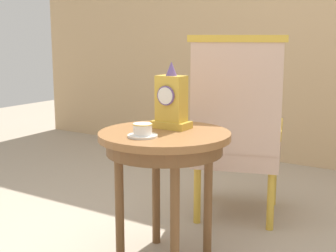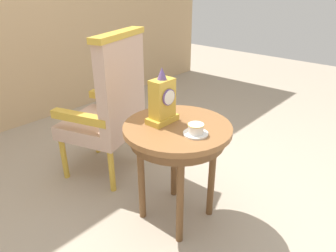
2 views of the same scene
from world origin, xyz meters
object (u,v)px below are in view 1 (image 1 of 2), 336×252
side_table (165,149)px  teacup_left (143,131)px  mantel_clock (171,102)px  armchair (237,127)px

side_table → teacup_left: 0.19m
mantel_clock → armchair: armchair is taller
mantel_clock → armchair: 0.66m
side_table → armchair: bearing=85.2°
teacup_left → armchair: (0.08, 0.87, -0.11)m
side_table → mantel_clock: mantel_clock is taller
side_table → teacup_left: bearing=-98.5°
mantel_clock → teacup_left: bearing=-89.8°
side_table → teacup_left: (-0.02, -0.15, 0.11)m
mantel_clock → armchair: bearing=82.2°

